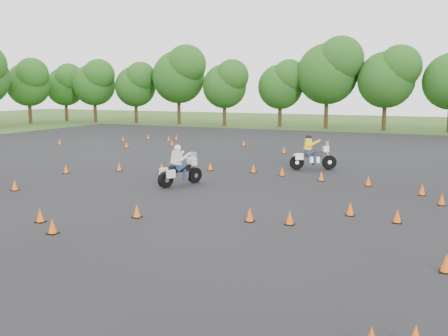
% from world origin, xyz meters
% --- Properties ---
extents(ground, '(140.00, 140.00, 0.00)m').
position_xyz_m(ground, '(0.00, 0.00, 0.00)').
color(ground, '#2D5119').
rests_on(ground, ground).
extents(asphalt_pad, '(62.00, 62.00, 0.00)m').
position_xyz_m(asphalt_pad, '(0.00, 6.00, 0.01)').
color(asphalt_pad, black).
rests_on(asphalt_pad, ground).
extents(treeline, '(87.14, 32.25, 10.69)m').
position_xyz_m(treeline, '(1.74, 35.13, 4.61)').
color(treeline, '#204D16').
rests_on(treeline, ground).
extents(traffic_cones, '(36.58, 33.11, 0.45)m').
position_xyz_m(traffic_cones, '(-0.25, 5.69, 0.23)').
color(traffic_cones, '#F4590A').
rests_on(traffic_cones, asphalt_pad).
extents(rider_yellow, '(2.66, 1.84, 1.99)m').
position_xyz_m(rider_yellow, '(1.83, 12.15, 1.00)').
color(rider_yellow, yellow).
rests_on(rider_yellow, ground).
extents(rider_white, '(1.64, 2.56, 1.90)m').
position_xyz_m(rider_white, '(-2.81, 5.43, 0.95)').
color(rider_white, silver).
rests_on(rider_white, ground).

